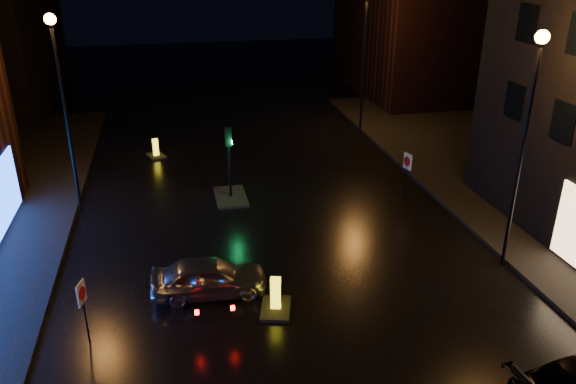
{
  "coord_description": "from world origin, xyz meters",
  "views": [
    {
      "loc": [
        -3.59,
        -9.67,
        10.75
      ],
      "look_at": [
        0.2,
        7.93,
        2.8
      ],
      "focal_mm": 35.0,
      "sensor_mm": 36.0,
      "label": 1
    }
  ],
  "objects_px": {
    "road_sign_left": "(82,298)",
    "road_sign_right": "(407,165)",
    "bollard_near": "(276,303)",
    "silver_hatchback": "(209,277)",
    "traffic_signal": "(230,188)",
    "bollard_far": "(156,153)"
  },
  "relations": [
    {
      "from": "road_sign_left",
      "to": "road_sign_right",
      "type": "xyz_separation_m",
      "value": [
        13.1,
        7.61,
        0.12
      ]
    },
    {
      "from": "bollard_near",
      "to": "road_sign_right",
      "type": "xyz_separation_m",
      "value": [
        7.43,
        7.19,
        1.41
      ]
    },
    {
      "from": "silver_hatchback",
      "to": "road_sign_right",
      "type": "height_order",
      "value": "road_sign_right"
    },
    {
      "from": "traffic_signal",
      "to": "bollard_near",
      "type": "xyz_separation_m",
      "value": [
        0.37,
        -8.98,
        -0.24
      ]
    },
    {
      "from": "silver_hatchback",
      "to": "bollard_far",
      "type": "distance_m",
      "value": 14.1
    },
    {
      "from": "silver_hatchback",
      "to": "road_sign_left",
      "type": "bearing_deg",
      "value": 118.88
    },
    {
      "from": "bollard_near",
      "to": "bollard_far",
      "type": "height_order",
      "value": "bollard_near"
    },
    {
      "from": "bollard_near",
      "to": "road_sign_right",
      "type": "relative_size",
      "value": 0.7
    },
    {
      "from": "bollard_near",
      "to": "bollard_far",
      "type": "distance_m",
      "value": 15.82
    },
    {
      "from": "bollard_near",
      "to": "road_sign_left",
      "type": "xyz_separation_m",
      "value": [
        -5.67,
        -0.42,
        1.29
      ]
    },
    {
      "from": "silver_hatchback",
      "to": "bollard_far",
      "type": "relative_size",
      "value": 2.77
    },
    {
      "from": "bollard_near",
      "to": "road_sign_right",
      "type": "distance_m",
      "value": 10.43
    },
    {
      "from": "silver_hatchback",
      "to": "bollard_near",
      "type": "xyz_separation_m",
      "value": [
        1.99,
        -1.39,
        -0.39
      ]
    },
    {
      "from": "silver_hatchback",
      "to": "road_sign_right",
      "type": "distance_m",
      "value": 11.11
    },
    {
      "from": "bollard_near",
      "to": "road_sign_right",
      "type": "bearing_deg",
      "value": 59.37
    },
    {
      "from": "traffic_signal",
      "to": "road_sign_left",
      "type": "distance_m",
      "value": 10.84
    },
    {
      "from": "traffic_signal",
      "to": "road_sign_right",
      "type": "bearing_deg",
      "value": -12.93
    },
    {
      "from": "bollard_far",
      "to": "traffic_signal",
      "type": "bearing_deg",
      "value": -82.05
    },
    {
      "from": "bollard_far",
      "to": "road_sign_left",
      "type": "bearing_deg",
      "value": -116.79
    },
    {
      "from": "road_sign_left",
      "to": "road_sign_right",
      "type": "relative_size",
      "value": 0.93
    },
    {
      "from": "silver_hatchback",
      "to": "bollard_far",
      "type": "height_order",
      "value": "silver_hatchback"
    },
    {
      "from": "traffic_signal",
      "to": "bollard_far",
      "type": "relative_size",
      "value": 2.5
    }
  ]
}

